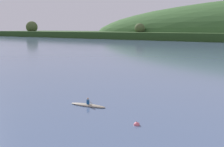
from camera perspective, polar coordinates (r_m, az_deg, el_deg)
The scene contains 2 objects.
canoe_with_paddler at distance 30.71m, azimuth -4.88°, elevation -6.37°, with size 4.26×1.74×1.02m.
mooring_buoy_off_fishing_boat at distance 24.92m, azimuth 5.01°, elevation -10.34°, with size 0.54×0.54×0.62m.
Camera 1 is at (25.18, 0.83, 8.31)m, focal length 45.24 mm.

